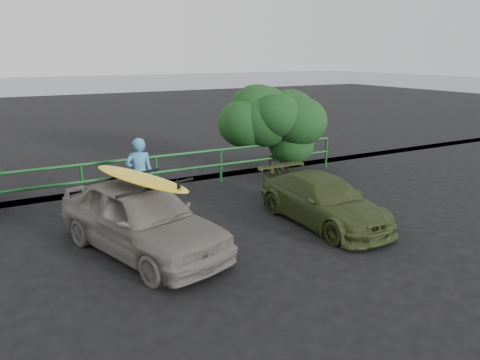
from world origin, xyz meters
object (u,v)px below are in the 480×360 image
object	(u,v)px
guardrail	(121,178)
olive_vehicle	(323,200)
sedan	(142,218)
man	(140,174)
surfboard	(139,178)

from	to	relation	value
guardrail	olive_vehicle	bearing A→B (deg)	-50.72
sedan	man	size ratio (longest dim) A/B	2.28
guardrail	surfboard	xyz separation A→B (m)	(-0.63, -3.79, 0.97)
surfboard	man	bearing A→B (deg)	56.60
man	surfboard	world-z (taller)	man
sedan	olive_vehicle	distance (m)	4.11
sedan	olive_vehicle	xyz separation A→B (m)	(4.08, -0.43, -0.16)
olive_vehicle	surfboard	distance (m)	4.21
sedan	surfboard	distance (m)	0.79
olive_vehicle	man	world-z (taller)	man
guardrail	sedan	bearing A→B (deg)	-99.48
guardrail	olive_vehicle	xyz separation A→B (m)	(3.45, -4.22, 0.01)
sedan	surfboard	bearing A→B (deg)	0.00
surfboard	guardrail	bearing A→B (deg)	64.17
guardrail	man	size ratio (longest dim) A/B	7.82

